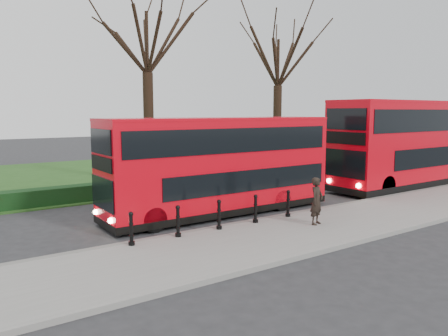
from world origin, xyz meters
TOP-DOWN VIEW (x-y plane):
  - ground at (0.00, 0.00)m, footprint 120.00×120.00m
  - pavement at (0.00, -3.00)m, footprint 60.00×4.00m
  - kerb at (0.00, -1.00)m, footprint 60.00×0.25m
  - grass_verge at (0.00, 15.00)m, footprint 60.00×18.00m
  - hedge at (0.00, 6.80)m, footprint 60.00×0.90m
  - yellow_line_outer at (0.00, -0.70)m, footprint 60.00×0.10m
  - yellow_line_inner at (0.00, -0.50)m, footprint 60.00×0.10m
  - tree_mid at (2.00, 10.00)m, footprint 7.52×7.52m
  - tree_right at (12.00, 10.00)m, footprint 7.03×7.03m
  - bollard_row at (0.16, -1.35)m, footprint 8.28×0.15m
  - bus_lead at (1.05, 1.04)m, footprint 10.02×2.30m
  - bus_rear at (14.04, 0.50)m, footprint 12.06×2.77m
  - pedestrian at (2.64, -2.81)m, footprint 0.73×0.59m

SIDE VIEW (x-z plane):
  - ground at x=0.00m, z-range 0.00..0.00m
  - yellow_line_outer at x=0.00m, z-range 0.00..0.01m
  - yellow_line_inner at x=0.00m, z-range 0.00..0.01m
  - grass_verge at x=0.00m, z-range 0.00..0.06m
  - pavement at x=0.00m, z-range 0.00..0.15m
  - kerb at x=0.00m, z-range -0.01..0.15m
  - hedge at x=0.00m, z-range 0.00..0.80m
  - bollard_row at x=0.16m, z-range 0.15..1.15m
  - pedestrian at x=2.64m, z-range 0.15..1.87m
  - bus_lead at x=1.05m, z-range 0.02..4.00m
  - bus_rear at x=14.04m, z-range 0.02..4.82m
  - tree_right at x=12.00m, z-range 2.49..13.48m
  - tree_mid at x=2.00m, z-range 2.67..14.42m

